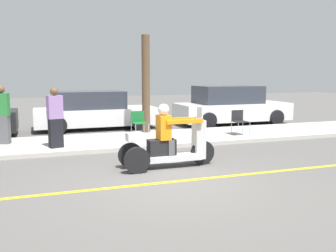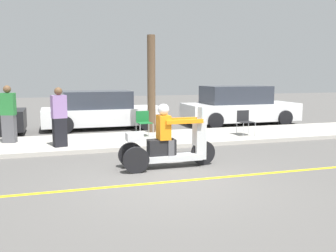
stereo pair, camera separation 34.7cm
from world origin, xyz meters
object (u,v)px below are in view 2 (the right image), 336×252
object	(u,v)px
folding_chair_curbside	(245,120)
parked_car_lot_far	(101,111)
motorcycle_trike	(168,145)
folding_chair_set_back	(144,121)
parked_car_lot_left	(239,106)
tree_trunk	(151,84)
spectator_with_child	(9,115)
spectator_by_tree	(59,118)

from	to	relation	value
folding_chair_curbside	parked_car_lot_far	distance (m)	5.73
motorcycle_trike	folding_chair_set_back	size ratio (longest dim) A/B	2.76
folding_chair_curbside	parked_car_lot_left	bearing A→B (deg)	65.32
tree_trunk	folding_chair_curbside	bearing A→B (deg)	-29.83
spectator_with_child	folding_chair_set_back	xyz separation A→B (m)	(4.08, -0.02, -0.31)
folding_chair_set_back	folding_chair_curbside	world-z (taller)	same
motorcycle_trike	parked_car_lot_left	size ratio (longest dim) A/B	0.46
motorcycle_trike	spectator_by_tree	size ratio (longest dim) A/B	1.36
spectator_with_child	parked_car_lot_far	xyz separation A→B (m)	(3.10, 3.03, -0.23)
motorcycle_trike	folding_chair_curbside	bearing A→B (deg)	39.80
folding_chair_set_back	parked_car_lot_left	size ratio (longest dim) A/B	0.17
motorcycle_trike	parked_car_lot_far	distance (m)	6.87
spectator_with_child	parked_car_lot_far	world-z (taller)	spectator_with_child
parked_car_lot_left	folding_chair_curbside	bearing A→B (deg)	-114.68
spectator_by_tree	folding_chair_curbside	size ratio (longest dim) A/B	2.03
folding_chair_set_back	motorcycle_trike	bearing A→B (deg)	-94.94
tree_trunk	spectator_with_child	bearing A→B (deg)	-170.18
parked_car_lot_far	spectator_by_tree	bearing A→B (deg)	-112.11
spectator_with_child	folding_chair_set_back	bearing A→B (deg)	-0.31
folding_chair_curbside	parked_car_lot_far	world-z (taller)	parked_car_lot_far
parked_car_lot_left	tree_trunk	size ratio (longest dim) A/B	1.46
spectator_by_tree	folding_chair_curbside	distance (m)	5.95
folding_chair_curbside	parked_car_lot_left	world-z (taller)	parked_car_lot_left
spectator_by_tree	parked_car_lot_left	size ratio (longest dim) A/B	0.34
spectator_with_child	parked_car_lot_far	bearing A→B (deg)	44.39
motorcycle_trike	folding_chair_curbside	distance (m)	4.68
folding_chair_set_back	parked_car_lot_far	size ratio (longest dim) A/B	0.17
parked_car_lot_far	spectator_with_child	bearing A→B (deg)	-135.61
tree_trunk	motorcycle_trike	bearing A→B (deg)	-100.01
folding_chair_set_back	tree_trunk	world-z (taller)	tree_trunk
spectator_by_tree	parked_car_lot_far	xyz separation A→B (m)	(1.68, 4.13, -0.22)
motorcycle_trike	parked_car_lot_left	xyz separation A→B (m)	(5.13, 6.33, 0.24)
parked_car_lot_far	folding_chair_curbside	bearing A→B (deg)	-42.06
parked_car_lot_left	spectator_with_child	bearing A→B (deg)	-164.09
spectator_with_child	parked_car_lot_left	distance (m)	9.24
spectator_by_tree	folding_chair_set_back	xyz separation A→B (m)	(2.66, 1.08, -0.30)
tree_trunk	folding_chair_set_back	bearing A→B (deg)	-120.74
parked_car_lot_far	parked_car_lot_left	xyz separation A→B (m)	(5.79, -0.50, 0.07)
motorcycle_trike	spectator_with_child	xyz separation A→B (m)	(-3.76, 3.80, 0.41)
folding_chair_curbside	folding_chair_set_back	bearing A→B (deg)	166.50
spectator_with_child	parked_car_lot_far	size ratio (longest dim) A/B	0.36
folding_chair_curbside	spectator_by_tree	bearing A→B (deg)	-177.19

